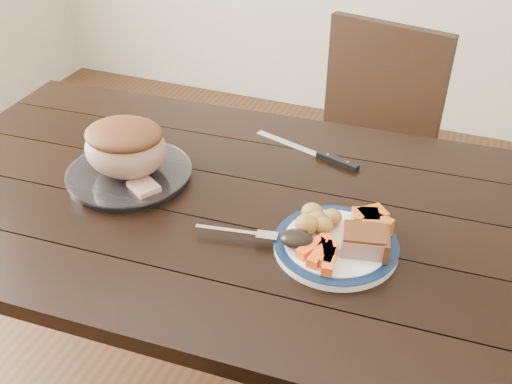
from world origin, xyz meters
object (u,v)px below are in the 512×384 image
at_px(roast_joint, 126,149).
at_px(serving_platter, 130,175).
at_px(fork, 243,233).
at_px(carving_knife, 324,156).
at_px(dining_table, 229,229).
at_px(dinner_plate, 336,246).
at_px(chair_far, 364,148).
at_px(pork_slice, 364,241).

bearing_deg(roast_joint, serving_platter, 90.00).
distance_m(fork, carving_knife, 0.39).
height_order(fork, carving_knife, fork).
bearing_deg(serving_platter, fork, -18.80).
relative_size(dining_table, fork, 9.25).
xyz_separation_m(dinner_plate, fork, (-0.19, -0.05, 0.01)).
bearing_deg(carving_knife, dining_table, -104.99).
height_order(chair_far, roast_joint, chair_far).
bearing_deg(dining_table, carving_knife, 57.62).
bearing_deg(dining_table, pork_slice, -14.61).
height_order(chair_far, dinner_plate, chair_far).
bearing_deg(roast_joint, fork, -18.80).
bearing_deg(dinner_plate, serving_platter, 172.20).
bearing_deg(carving_knife, serving_platter, -130.38).
relative_size(serving_platter, fork, 1.68).
bearing_deg(serving_platter, roast_joint, -90.00).
relative_size(roast_joint, carving_knife, 0.65).
distance_m(pork_slice, carving_knife, 0.39).
bearing_deg(fork, carving_knife, 69.90).
xyz_separation_m(pork_slice, fork, (-0.25, -0.04, -0.02)).
relative_size(fork, carving_knife, 0.57).
bearing_deg(serving_platter, dining_table, 2.15).
relative_size(dining_table, roast_joint, 8.14).
relative_size(chair_far, roast_joint, 4.60).
distance_m(dining_table, carving_knife, 0.32).
xyz_separation_m(pork_slice, carving_knife, (-0.18, 0.35, -0.03)).
relative_size(serving_platter, pork_slice, 3.29).
height_order(dining_table, serving_platter, serving_platter).
relative_size(chair_far, serving_platter, 3.11).
height_order(dining_table, carving_knife, carving_knife).
xyz_separation_m(dining_table, pork_slice, (0.34, -0.09, 0.13)).
bearing_deg(fork, serving_platter, 151.35).
bearing_deg(roast_joint, chair_far, 59.24).
distance_m(dinner_plate, carving_knife, 0.36).
height_order(dinner_plate, serving_platter, serving_platter).
distance_m(chair_far, roast_joint, 0.92).
bearing_deg(pork_slice, dinner_plate, 175.24).
relative_size(pork_slice, fork, 0.51).
bearing_deg(pork_slice, serving_platter, 172.49).
bearing_deg(roast_joint, dining_table, 2.15).
xyz_separation_m(dinner_plate, roast_joint, (-0.54, 0.07, 0.07)).
bearing_deg(dinner_plate, dining_table, 163.48).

